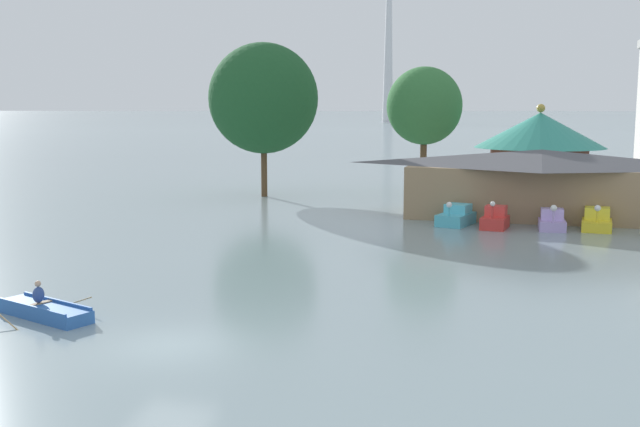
# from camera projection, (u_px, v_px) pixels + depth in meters

# --- Properties ---
(ground_plane) EXTENTS (2000.00, 2000.00, 0.00)m
(ground_plane) POSITION_uv_depth(u_px,v_px,m) (170.00, 345.00, 23.66)
(ground_plane) COLOR gray
(rowboat_with_rower) EXTENTS (4.24, 3.35, 1.38)m
(rowboat_with_rower) POSITION_uv_depth(u_px,v_px,m) (44.00, 310.00, 26.74)
(rowboat_with_rower) COLOR #2D60AD
(rowboat_with_rower) RESTS_ON ground
(pedal_boat_cyan) EXTENTS (2.39, 3.30, 1.59)m
(pedal_boat_cyan) POSITION_uv_depth(u_px,v_px,m) (456.00, 217.00, 47.44)
(pedal_boat_cyan) COLOR #4CB7CC
(pedal_boat_cyan) RESTS_ON ground
(pedal_boat_red) EXTENTS (1.73, 2.45, 1.78)m
(pedal_boat_red) POSITION_uv_depth(u_px,v_px,m) (495.00, 219.00, 46.05)
(pedal_boat_red) COLOR red
(pedal_boat_red) RESTS_ON ground
(pedal_boat_lavender) EXTENTS (1.62, 2.34, 1.64)m
(pedal_boat_lavender) POSITION_uv_depth(u_px,v_px,m) (552.00, 221.00, 45.58)
(pedal_boat_lavender) COLOR #B299D8
(pedal_boat_lavender) RESTS_ON ground
(pedal_boat_yellow) EXTENTS (1.89, 2.91, 1.65)m
(pedal_boat_yellow) POSITION_uv_depth(u_px,v_px,m) (597.00, 221.00, 45.53)
(pedal_boat_yellow) COLOR yellow
(pedal_boat_yellow) RESTS_ON ground
(boathouse) EXTENTS (18.62, 8.04, 4.53)m
(boathouse) POSITION_uv_depth(u_px,v_px,m) (540.00, 182.00, 50.43)
(boathouse) COLOR #9E7F5B
(boathouse) RESTS_ON ground
(green_roof_pavilion) EXTENTS (10.69, 10.69, 7.55)m
(green_roof_pavilion) POSITION_uv_depth(u_px,v_px,m) (539.00, 148.00, 62.66)
(green_roof_pavilion) COLOR brown
(green_roof_pavilion) RESTS_ON ground
(shoreline_tree_tall_left) EXTENTS (8.87, 8.87, 12.46)m
(shoreline_tree_tall_left) POSITION_uv_depth(u_px,v_px,m) (263.00, 98.00, 61.18)
(shoreline_tree_tall_left) COLOR brown
(shoreline_tree_tall_left) RESTS_ON ground
(shoreline_tree_mid) EXTENTS (6.23, 6.23, 10.61)m
(shoreline_tree_mid) POSITION_uv_depth(u_px,v_px,m) (424.00, 106.00, 62.42)
(shoreline_tree_mid) COLOR brown
(shoreline_tree_mid) RESTS_ON ground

